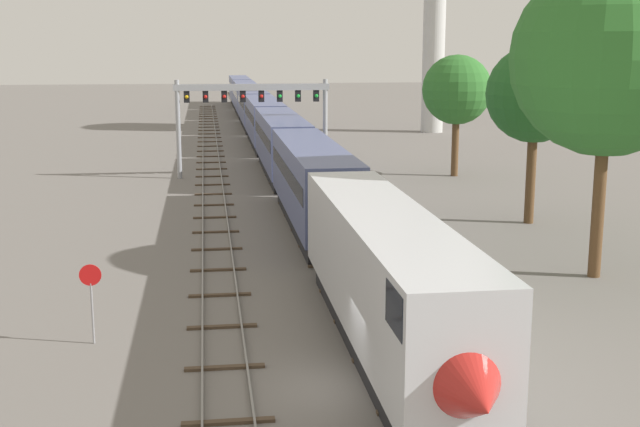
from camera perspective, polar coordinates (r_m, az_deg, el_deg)
ground_plane at (r=26.06m, az=1.45°, el=-11.85°), size 400.00×400.00×0.00m
track_main at (r=84.43m, az=-3.79°, el=4.54°), size 2.60×200.00×0.16m
track_near at (r=64.42m, az=-7.39°, el=2.28°), size 2.60×160.00×0.16m
passenger_train at (r=85.68m, az=-3.88°, el=6.35°), size 3.04×135.76×4.80m
signal_gantry at (r=65.51m, az=-4.67°, el=7.44°), size 12.10×0.49×7.64m
stop_sign at (r=30.08m, az=-15.41°, el=-5.24°), size 0.76×0.08×2.88m
trackside_tree_left at (r=49.48m, az=14.51°, el=7.89°), size 5.59×5.59×10.34m
trackside_tree_mid at (r=66.56m, az=9.36°, el=8.34°), size 5.44×5.44×9.54m
trackside_tree_right at (r=38.41m, az=19.16°, el=9.96°), size 8.46×8.46×13.95m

